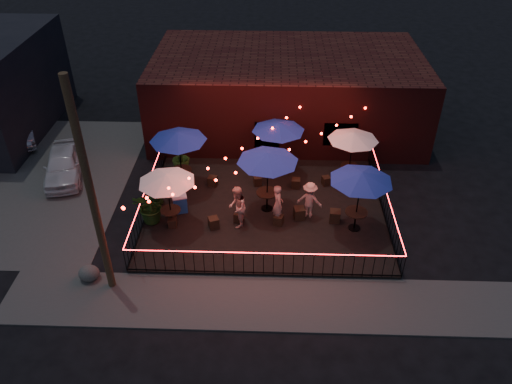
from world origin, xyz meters
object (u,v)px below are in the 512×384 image
cafe_table_1 (178,137)px  boulder (89,273)px  cafe_table_0 (167,179)px  cafe_table_3 (278,127)px  cafe_table_5 (353,137)px  cooler (180,204)px  cafe_table_2 (268,158)px  utility_pole (91,195)px  cafe_table_4 (361,177)px

cafe_table_1 → boulder: bearing=-112.7°
cafe_table_0 → cafe_table_3: bearing=43.4°
cafe_table_0 → cafe_table_5: bearing=25.2°
cafe_table_5 → cooler: (-7.39, -2.65, -1.87)m
cafe_table_2 → cafe_table_5: size_ratio=1.11×
utility_pole → cafe_table_2: size_ratio=2.71×
cafe_table_2 → cafe_table_4: 3.77m
cafe_table_1 → cafe_table_5: (7.60, 0.70, -0.24)m
cafe_table_4 → cafe_table_5: cafe_table_4 is taller
cafe_table_3 → cafe_table_4: cafe_table_4 is taller
cafe_table_5 → boulder: cafe_table_5 is taller
cafe_table_0 → boulder: 4.46m
utility_pole → boulder: 3.79m
cafe_table_2 → cooler: (-3.66, -0.31, -2.14)m
cooler → boulder: (-2.69, -3.98, -0.23)m
cooler → utility_pole: bearing=-129.1°
utility_pole → cooler: 5.76m
cafe_table_3 → cooler: 5.55m
cafe_table_2 → cooler: 4.25m
cafe_table_3 → cooler: size_ratio=3.42×
cafe_table_0 → cooler: size_ratio=3.42×
cafe_table_4 → cafe_table_3: bearing=127.8°
utility_pole → cafe_table_5: bearing=36.9°
cafe_table_1 → cafe_table_3: size_ratio=1.05×
cafe_table_1 → cafe_table_2: (3.87, -1.64, 0.03)m
cafe_table_1 → cafe_table_4: bearing=-20.9°
cafe_table_0 → cafe_table_2: size_ratio=0.92×
utility_pole → boulder: bearing=163.0°
cafe_table_3 → cafe_table_5: size_ratio=1.02×
cafe_table_5 → cafe_table_2: bearing=-147.9°
utility_pole → cafe_table_0: bearing=64.3°
cafe_table_0 → cafe_table_2: bearing=17.6°
cafe_table_3 → cafe_table_4: 5.11m
cafe_table_2 → utility_pole: bearing=-140.2°
utility_pole → cafe_table_5: (9.20, 6.90, -1.58)m
cafe_table_2 → cafe_table_3: cafe_table_2 is taller
cafe_table_3 → cooler: (-4.10, -3.16, -2.01)m
cafe_table_5 → cooler: cafe_table_5 is taller
cafe_table_2 → cafe_table_3: (0.44, 2.84, -0.13)m
cafe_table_2 → cafe_table_4: bearing=-18.5°
boulder → cafe_table_5: bearing=33.3°
cafe_table_1 → cafe_table_3: (4.31, 1.20, -0.10)m
cafe_table_1 → cafe_table_5: size_ratio=1.07×
cooler → cafe_table_1: bearing=80.1°
cafe_table_0 → cafe_table_1: bearing=90.0°
cafe_table_0 → cafe_table_3: size_ratio=1.00×
utility_pole → cafe_table_2: (5.47, 4.56, -1.31)m
cafe_table_1 → cafe_table_4: (7.44, -2.84, -0.03)m
boulder → cooler: bearing=55.9°
cafe_table_1 → cooler: 2.88m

